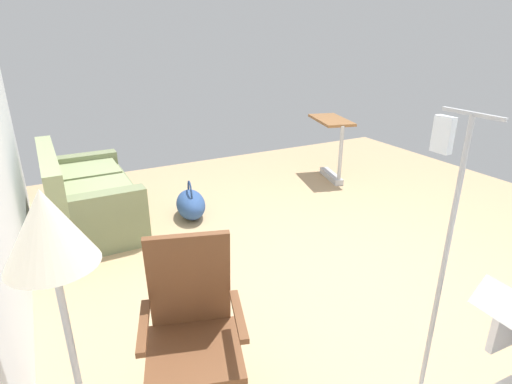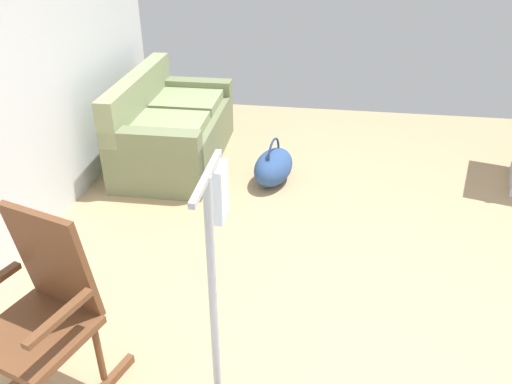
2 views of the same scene
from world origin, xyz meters
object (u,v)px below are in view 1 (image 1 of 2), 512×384
object	(u,v)px
rocking_chair	(193,335)
floor_lamp	(52,252)
overbed_table	(332,141)
couch	(88,198)
duffel_bag	(191,204)

from	to	relation	value
rocking_chair	floor_lamp	world-z (taller)	floor_lamp
rocking_chair	overbed_table	world-z (taller)	rocking_chair
couch	floor_lamp	bearing A→B (deg)	173.16
couch	duffel_bag	xyz separation A→B (m)	(-0.33, -1.04, -0.15)
floor_lamp	duffel_bag	xyz separation A→B (m)	(2.62, -1.39, -1.07)
duffel_bag	overbed_table	bearing A→B (deg)	-80.99
couch	overbed_table	bearing A→B (deg)	-89.56
floor_lamp	duffel_bag	distance (m)	3.15
couch	duffel_bag	world-z (taller)	couch
floor_lamp	rocking_chair	bearing A→B (deg)	-73.92
rocking_chair	floor_lamp	bearing A→B (deg)	106.08
couch	duffel_bag	bearing A→B (deg)	-107.56
floor_lamp	duffel_bag	world-z (taller)	floor_lamp
rocking_chair	couch	bearing A→B (deg)	4.32
overbed_table	duffel_bag	size ratio (longest dim) A/B	1.44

